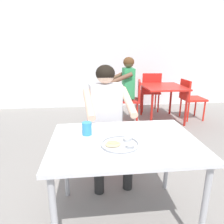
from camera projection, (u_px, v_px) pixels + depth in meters
name	position (u px, v px, depth m)	size (l,w,h in m)	color
ground_plane	(121.00, 223.00, 1.78)	(12.00, 12.00, 0.05)	gray
back_wall	(97.00, 35.00, 4.84)	(12.00, 0.12, 3.40)	white
table_foreground	(124.00, 149.00, 1.62)	(1.13, 0.82, 0.74)	silver
thali_tray	(120.00, 144.00, 1.51)	(0.28, 0.28, 0.03)	#B7BABF
drinking_cup	(87.00, 128.00, 1.68)	(0.08, 0.08, 0.11)	#338CBF
chair_foreground	(104.00, 126.00, 2.51)	(0.44, 0.45, 0.87)	red
diner_foreground	(107.00, 113.00, 2.24)	(0.53, 0.58, 1.24)	#282828
table_background_red	(163.00, 90.00, 4.10)	(0.77, 0.87, 0.70)	red
chair_red_left	(133.00, 98.00, 4.00)	(0.49, 0.46, 0.83)	red
chair_red_right	(190.00, 96.00, 4.21)	(0.43, 0.43, 0.81)	red
chair_red_far	(151.00, 89.00, 4.71)	(0.47, 0.43, 0.89)	red
patron_background	(124.00, 85.00, 3.98)	(0.56, 0.50, 1.25)	#3D3D3D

